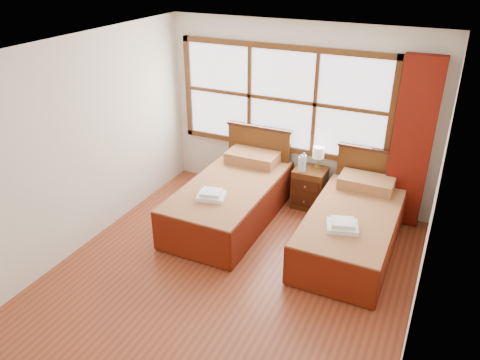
% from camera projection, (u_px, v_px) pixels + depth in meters
% --- Properties ---
extents(floor, '(4.50, 4.50, 0.00)m').
position_uv_depth(floor, '(230.00, 276.00, 5.49)').
color(floor, brown).
rests_on(floor, ground).
extents(ceiling, '(4.50, 4.50, 0.00)m').
position_uv_depth(ceiling, '(227.00, 51.00, 4.32)').
color(ceiling, white).
rests_on(ceiling, wall_back).
extents(wall_back, '(4.00, 0.00, 4.00)m').
position_uv_depth(wall_back, '(298.00, 114.00, 6.72)').
color(wall_back, silver).
rests_on(wall_back, floor).
extents(wall_left, '(0.00, 4.50, 4.50)m').
position_uv_depth(wall_left, '(81.00, 146.00, 5.67)').
color(wall_left, silver).
rests_on(wall_left, floor).
extents(wall_right, '(0.00, 4.50, 4.50)m').
position_uv_depth(wall_right, '(430.00, 220.00, 4.14)').
color(wall_right, silver).
rests_on(wall_right, floor).
extents(window, '(3.16, 0.06, 1.56)m').
position_uv_depth(window, '(282.00, 100.00, 6.69)').
color(window, white).
rests_on(window, wall_back).
extents(curtain, '(0.50, 0.16, 2.30)m').
position_uv_depth(curtain, '(412.00, 144.00, 6.05)').
color(curtain, '#68140A').
rests_on(curtain, wall_back).
extents(bed_left, '(1.10, 2.13, 1.07)m').
position_uv_depth(bed_left, '(232.00, 198.00, 6.52)').
color(bed_left, '#391A0C').
rests_on(bed_left, floor).
extents(bed_right, '(1.05, 2.07, 1.02)m').
position_uv_depth(bed_right, '(352.00, 227.00, 5.88)').
color(bed_right, '#391A0C').
rests_on(bed_right, floor).
extents(nightstand, '(0.45, 0.44, 0.60)m').
position_uv_depth(nightstand, '(309.00, 188.00, 6.84)').
color(nightstand, '#542E12').
rests_on(nightstand, floor).
extents(towels_left, '(0.40, 0.37, 0.10)m').
position_uv_depth(towels_left, '(211.00, 195.00, 5.99)').
color(towels_left, white).
rests_on(towels_left, bed_left).
extents(towels_right, '(0.43, 0.40, 0.10)m').
position_uv_depth(towels_right, '(343.00, 225.00, 5.39)').
color(towels_right, white).
rests_on(towels_right, bed_right).
extents(lamp, '(0.17, 0.17, 0.32)m').
position_uv_depth(lamp, '(318.00, 153.00, 6.66)').
color(lamp, gold).
rests_on(lamp, nightstand).
extents(bottle_near, '(0.07, 0.07, 0.25)m').
position_uv_depth(bottle_near, '(301.00, 164.00, 6.62)').
color(bottle_near, '#C3DFFB').
rests_on(bottle_near, nightstand).
extents(bottle_far, '(0.07, 0.07, 0.28)m').
position_uv_depth(bottle_far, '(304.00, 163.00, 6.60)').
color(bottle_far, '#C3DFFB').
rests_on(bottle_far, nightstand).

